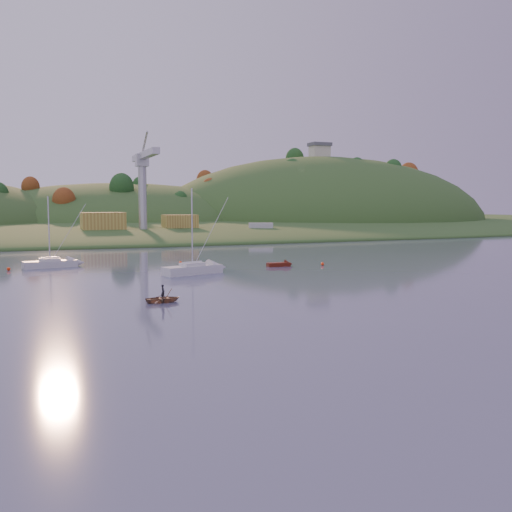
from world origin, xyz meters
name	(u,v)px	position (x,y,z in m)	size (l,w,h in m)	color
ground	(439,338)	(0.00, 0.00, 0.00)	(500.00, 500.00, 0.00)	#37415A
far_shore	(92,225)	(0.00, 230.00, 0.00)	(620.00, 220.00, 1.50)	#2C4E1F
shore_slope	(112,232)	(0.00, 165.00, 0.00)	(640.00, 150.00, 7.00)	#2C4E1F
hill_center	(122,227)	(10.00, 210.00, 0.00)	(140.00, 120.00, 36.00)	#2C4E1F
hill_right	(319,225)	(95.00, 195.00, 0.00)	(150.00, 130.00, 60.00)	#2C4E1F
hilltop_house	(320,150)	(95.00, 195.00, 33.40)	(9.00, 7.00, 6.45)	beige
hillside_trees	(105,229)	(0.00, 185.00, 0.00)	(280.00, 50.00, 32.00)	#1A4A1D
wharf	(153,234)	(5.00, 122.00, 1.20)	(42.00, 16.00, 2.40)	slate
shed_west	(103,221)	(-8.00, 123.00, 4.80)	(11.00, 8.00, 4.80)	#A47F36
shed_east	(180,222)	(13.00, 124.00, 4.40)	(9.00, 7.00, 4.00)	#A47F36
dock_crane	(143,174)	(2.00, 118.39, 17.17)	(3.20, 28.00, 20.30)	#B7B7BC
sailboat_near	(193,269)	(-6.21, 42.00, 0.74)	(8.66, 4.85, 11.51)	silver
sailboat_far	(50,263)	(-23.71, 57.40, 0.70)	(7.86, 3.50, 10.53)	silver
canoe	(163,299)	(-14.81, 21.62, 0.34)	(2.35, 3.29, 0.68)	#8A684C
paddler	(163,295)	(-14.81, 21.62, 0.74)	(0.54, 0.35, 1.47)	black
red_tender	(283,264)	(9.21, 46.34, 0.29)	(4.10, 1.56, 1.38)	#55180C
work_vessel	(261,232)	(35.00, 118.00, 1.46)	(16.87, 10.25, 4.09)	slate
buoy_1	(322,264)	(15.22, 44.99, 0.25)	(0.50, 0.50, 0.50)	#FF360D
buoy_2	(9,269)	(-29.31, 55.47, 0.25)	(0.50, 0.50, 0.50)	#FF360D
buoy_3	(61,261)	(-21.70, 65.11, 0.25)	(0.50, 0.50, 0.50)	#FF360D
buoy_4	(180,263)	(-4.57, 54.90, 0.25)	(0.50, 0.50, 0.50)	#FF360D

